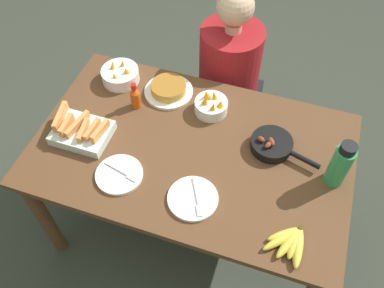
{
  "coord_description": "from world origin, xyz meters",
  "views": [
    {
      "loc": [
        0.36,
        -1.08,
        2.3
      ],
      "look_at": [
        0.0,
        0.0,
        0.79
      ],
      "focal_mm": 38.0,
      "sensor_mm": 36.0,
      "label": 1
    }
  ],
  "objects_px": {
    "fruit_bowl_mango": "(211,105)",
    "person_figure": "(227,90)",
    "empty_plate_far_left": "(193,199)",
    "water_bottle": "(340,165)",
    "fruit_bowl_citrus": "(120,75)",
    "melon_tray": "(81,131)",
    "frittata_plate_center": "(169,89)",
    "banana_bunch": "(290,241)",
    "empty_plate_near_front": "(119,175)",
    "skillet": "(272,145)",
    "hot_sauce_bottle": "(135,97)"
  },
  "relations": [
    {
      "from": "empty_plate_near_front",
      "to": "melon_tray",
      "type": "bearing_deg",
      "value": 150.15
    },
    {
      "from": "melon_tray",
      "to": "fruit_bowl_mango",
      "type": "height_order",
      "value": "fruit_bowl_mango"
    },
    {
      "from": "melon_tray",
      "to": "empty_plate_near_front",
      "type": "distance_m",
      "value": 0.31
    },
    {
      "from": "fruit_bowl_mango",
      "to": "person_figure",
      "type": "relative_size",
      "value": 0.14
    },
    {
      "from": "empty_plate_near_front",
      "to": "fruit_bowl_mango",
      "type": "height_order",
      "value": "fruit_bowl_mango"
    },
    {
      "from": "banana_bunch",
      "to": "hot_sauce_bottle",
      "type": "xyz_separation_m",
      "value": [
        -0.88,
        0.49,
        0.05
      ]
    },
    {
      "from": "banana_bunch",
      "to": "person_figure",
      "type": "relative_size",
      "value": 0.16
    },
    {
      "from": "frittata_plate_center",
      "to": "empty_plate_far_left",
      "type": "height_order",
      "value": "frittata_plate_center"
    },
    {
      "from": "banana_bunch",
      "to": "skillet",
      "type": "xyz_separation_m",
      "value": [
        -0.17,
        0.44,
        0.01
      ]
    },
    {
      "from": "frittata_plate_center",
      "to": "fruit_bowl_mango",
      "type": "bearing_deg",
      "value": -11.77
    },
    {
      "from": "skillet",
      "to": "person_figure",
      "type": "distance_m",
      "value": 0.74
    },
    {
      "from": "fruit_bowl_mango",
      "to": "person_figure",
      "type": "height_order",
      "value": "person_figure"
    },
    {
      "from": "frittata_plate_center",
      "to": "fruit_bowl_citrus",
      "type": "height_order",
      "value": "fruit_bowl_citrus"
    },
    {
      "from": "hot_sauce_bottle",
      "to": "person_figure",
      "type": "height_order",
      "value": "person_figure"
    },
    {
      "from": "empty_plate_near_front",
      "to": "hot_sauce_bottle",
      "type": "xyz_separation_m",
      "value": [
        -0.1,
        0.41,
        0.06
      ]
    },
    {
      "from": "banana_bunch",
      "to": "empty_plate_near_front",
      "type": "height_order",
      "value": "banana_bunch"
    },
    {
      "from": "frittata_plate_center",
      "to": "water_bottle",
      "type": "height_order",
      "value": "water_bottle"
    },
    {
      "from": "fruit_bowl_citrus",
      "to": "melon_tray",
      "type": "bearing_deg",
      "value": -92.2
    },
    {
      "from": "frittata_plate_center",
      "to": "empty_plate_far_left",
      "type": "xyz_separation_m",
      "value": [
        0.32,
        -0.57,
        -0.02
      ]
    },
    {
      "from": "hot_sauce_bottle",
      "to": "fruit_bowl_citrus",
      "type": "bearing_deg",
      "value": 136.19
    },
    {
      "from": "empty_plate_near_front",
      "to": "fruit_bowl_mango",
      "type": "distance_m",
      "value": 0.57
    },
    {
      "from": "skillet",
      "to": "fruit_bowl_mango",
      "type": "relative_size",
      "value": 2.0
    },
    {
      "from": "melon_tray",
      "to": "empty_plate_far_left",
      "type": "distance_m",
      "value": 0.64
    },
    {
      "from": "melon_tray",
      "to": "empty_plate_near_front",
      "type": "relative_size",
      "value": 1.29
    },
    {
      "from": "skillet",
      "to": "water_bottle",
      "type": "relative_size",
      "value": 1.31
    },
    {
      "from": "water_bottle",
      "to": "hot_sauce_bottle",
      "type": "relative_size",
      "value": 1.66
    },
    {
      "from": "melon_tray",
      "to": "person_figure",
      "type": "bearing_deg",
      "value": 56.51
    },
    {
      "from": "water_bottle",
      "to": "frittata_plate_center",
      "type": "bearing_deg",
      "value": 162.82
    },
    {
      "from": "fruit_bowl_citrus",
      "to": "person_figure",
      "type": "height_order",
      "value": "person_figure"
    },
    {
      "from": "person_figure",
      "to": "fruit_bowl_mango",
      "type": "bearing_deg",
      "value": -87.8
    },
    {
      "from": "frittata_plate_center",
      "to": "skillet",
      "type": "bearing_deg",
      "value": -17.62
    },
    {
      "from": "water_bottle",
      "to": "person_figure",
      "type": "relative_size",
      "value": 0.22
    },
    {
      "from": "empty_plate_far_left",
      "to": "person_figure",
      "type": "xyz_separation_m",
      "value": [
        -0.09,
        0.95,
        -0.29
      ]
    },
    {
      "from": "frittata_plate_center",
      "to": "empty_plate_far_left",
      "type": "relative_size",
      "value": 1.15
    },
    {
      "from": "skillet",
      "to": "person_figure",
      "type": "bearing_deg",
      "value": 138.16
    },
    {
      "from": "skillet",
      "to": "frittata_plate_center",
      "type": "height_order",
      "value": "skillet"
    },
    {
      "from": "melon_tray",
      "to": "empty_plate_near_front",
      "type": "xyz_separation_m",
      "value": [
        0.26,
        -0.15,
        -0.03
      ]
    },
    {
      "from": "empty_plate_near_front",
      "to": "fruit_bowl_citrus",
      "type": "distance_m",
      "value": 0.61
    },
    {
      "from": "skillet",
      "to": "fruit_bowl_citrus",
      "type": "height_order",
      "value": "fruit_bowl_citrus"
    },
    {
      "from": "melon_tray",
      "to": "water_bottle",
      "type": "xyz_separation_m",
      "value": [
        1.17,
        0.13,
        0.08
      ]
    },
    {
      "from": "banana_bunch",
      "to": "empty_plate_near_front",
      "type": "xyz_separation_m",
      "value": [
        -0.78,
        0.08,
        -0.01
      ]
    },
    {
      "from": "melon_tray",
      "to": "water_bottle",
      "type": "bearing_deg",
      "value": 6.34
    },
    {
      "from": "empty_plate_far_left",
      "to": "water_bottle",
      "type": "distance_m",
      "value": 0.64
    },
    {
      "from": "melon_tray",
      "to": "empty_plate_far_left",
      "type": "height_order",
      "value": "melon_tray"
    },
    {
      "from": "fruit_bowl_mango",
      "to": "empty_plate_near_front",
      "type": "bearing_deg",
      "value": -118.66
    },
    {
      "from": "empty_plate_far_left",
      "to": "fruit_bowl_mango",
      "type": "xyz_separation_m",
      "value": [
        -0.08,
        0.51,
        0.03
      ]
    },
    {
      "from": "banana_bunch",
      "to": "fruit_bowl_citrus",
      "type": "relative_size",
      "value": 0.97
    },
    {
      "from": "fruit_bowl_mango",
      "to": "person_figure",
      "type": "xyz_separation_m",
      "value": [
        -0.02,
        0.44,
        -0.32
      ]
    },
    {
      "from": "empty_plate_near_front",
      "to": "person_figure",
      "type": "bearing_deg",
      "value": 74.66
    },
    {
      "from": "empty_plate_far_left",
      "to": "fruit_bowl_citrus",
      "type": "xyz_separation_m",
      "value": [
        -0.6,
        0.57,
        0.03
      ]
    }
  ]
}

